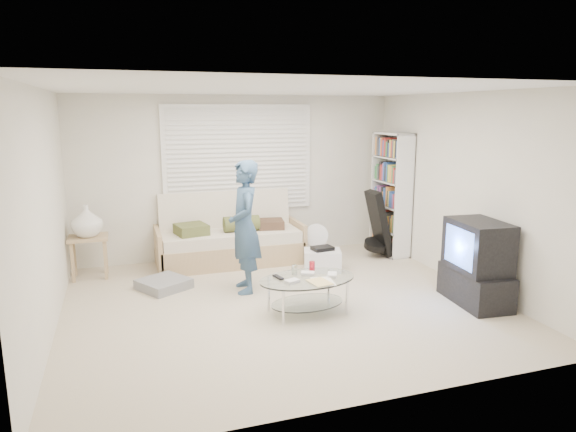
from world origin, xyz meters
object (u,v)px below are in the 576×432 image
object	(u,v)px
futon_sofa	(230,240)
bookshelf	(391,194)
tv_unit	(477,264)
coffee_table	(308,285)

from	to	relation	value
futon_sofa	bookshelf	xyz separation A→B (m)	(2.56, -0.27, 0.62)
bookshelf	tv_unit	distance (m)	2.35
futon_sofa	bookshelf	size ratio (longest dim) A/B	1.12
bookshelf	coffee_table	size ratio (longest dim) A/B	1.64
futon_sofa	tv_unit	distance (m)	3.54
bookshelf	coffee_table	distance (m)	2.97
tv_unit	coffee_table	world-z (taller)	tv_unit
futon_sofa	coffee_table	size ratio (longest dim) A/B	1.84
futon_sofa	coffee_table	world-z (taller)	futon_sofa
futon_sofa	tv_unit	xyz separation A→B (m)	(2.44, -2.57, 0.14)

